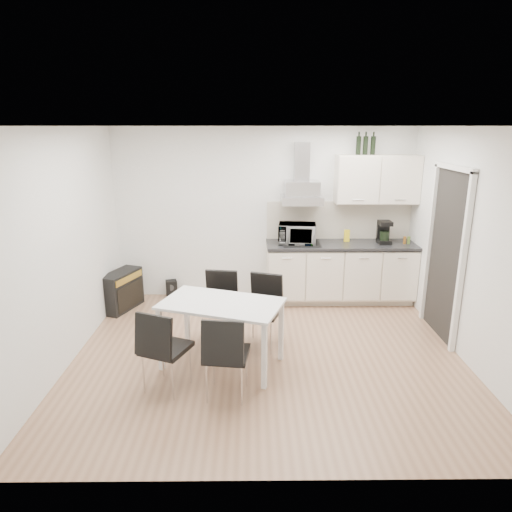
{
  "coord_description": "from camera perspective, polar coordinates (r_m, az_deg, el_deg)",
  "views": [
    {
      "loc": [
        -0.18,
        -4.87,
        2.6
      ],
      "look_at": [
        -0.13,
        0.38,
        1.1
      ],
      "focal_mm": 32.0,
      "sensor_mm": 36.0,
      "label": 1
    }
  ],
  "objects": [
    {
      "name": "ground",
      "position": [
        5.52,
        1.43,
        -12.15
      ],
      "size": [
        4.5,
        4.5,
        0.0
      ],
      "primitive_type": "plane",
      "color": "#A1785B",
      "rests_on": "ground"
    },
    {
      "name": "chair_near_right",
      "position": [
        4.58,
        -3.68,
        -12.25
      ],
      "size": [
        0.5,
        0.55,
        0.88
      ],
      "primitive_type": null,
      "rotation": [
        0.0,
        0.0,
        -0.13
      ],
      "color": "black",
      "rests_on": "ground"
    },
    {
      "name": "kitchenette",
      "position": [
        6.97,
        10.76,
        0.96
      ],
      "size": [
        2.22,
        0.64,
        2.52
      ],
      "color": "beige",
      "rests_on": "ground"
    },
    {
      "name": "dining_table",
      "position": [
        5.04,
        -4.34,
        -6.76
      ],
      "size": [
        1.46,
        1.12,
        0.75
      ],
      "rotation": [
        0.0,
        0.0,
        -0.33
      ],
      "color": "white",
      "rests_on": "ground"
    },
    {
      "name": "chair_near_left",
      "position": [
        4.76,
        -11.15,
        -11.34
      ],
      "size": [
        0.6,
        0.63,
        0.88
      ],
      "primitive_type": null,
      "rotation": [
        0.0,
        0.0,
        -0.4
      ],
      "color": "black",
      "rests_on": "ground"
    },
    {
      "name": "floor_speaker",
      "position": [
        7.31,
        -10.51,
        -4.03
      ],
      "size": [
        0.2,
        0.19,
        0.27
      ],
      "primitive_type": "cube",
      "rotation": [
        0.0,
        0.0,
        0.3
      ],
      "color": "black",
      "rests_on": "ground"
    },
    {
      "name": "wall_left",
      "position": [
        5.45,
        -22.86,
        0.86
      ],
      "size": [
        0.1,
        4.0,
        2.6
      ],
      "primitive_type": "cube",
      "color": "white",
      "rests_on": "ground"
    },
    {
      "name": "wall_right",
      "position": [
        5.59,
        25.24,
        0.96
      ],
      "size": [
        0.1,
        4.0,
        2.6
      ],
      "primitive_type": "cube",
      "color": "white",
      "rests_on": "ground"
    },
    {
      "name": "doorway",
      "position": [
        6.12,
        22.47,
        0.04
      ],
      "size": [
        0.08,
        1.04,
        2.1
      ],
      "primitive_type": "cube",
      "color": "white",
      "rests_on": "ground"
    },
    {
      "name": "wall_front",
      "position": [
        3.15,
        2.83,
        -8.43
      ],
      "size": [
        4.5,
        0.1,
        2.6
      ],
      "primitive_type": "cube",
      "color": "white",
      "rests_on": "ground"
    },
    {
      "name": "guitar_amp",
      "position": [
        6.96,
        -16.44,
        -4.14
      ],
      "size": [
        0.52,
        0.74,
        0.57
      ],
      "rotation": [
        0.0,
        0.0,
        -0.37
      ],
      "color": "black",
      "rests_on": "ground"
    },
    {
      "name": "wall_back",
      "position": [
        6.99,
        0.95,
        5.23
      ],
      "size": [
        4.5,
        0.1,
        2.6
      ],
      "primitive_type": "cube",
      "color": "white",
      "rests_on": "ground"
    },
    {
      "name": "chair_far_right",
      "position": [
        5.52,
        0.73,
        -7.07
      ],
      "size": [
        0.58,
        0.62,
        0.88
      ],
      "primitive_type": null,
      "rotation": [
        0.0,
        0.0,
        2.81
      ],
      "color": "black",
      "rests_on": "ground"
    },
    {
      "name": "chair_far_left",
      "position": [
        5.65,
        -4.64,
        -6.59
      ],
      "size": [
        0.51,
        0.56,
        0.88
      ],
      "primitive_type": null,
      "rotation": [
        0.0,
        0.0,
        3.0
      ],
      "color": "black",
      "rests_on": "ground"
    },
    {
      "name": "ceiling",
      "position": [
        4.87,
        1.65,
        15.94
      ],
      "size": [
        4.5,
        4.5,
        0.0
      ],
      "primitive_type": "plane",
      "color": "white",
      "rests_on": "wall_back"
    }
  ]
}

